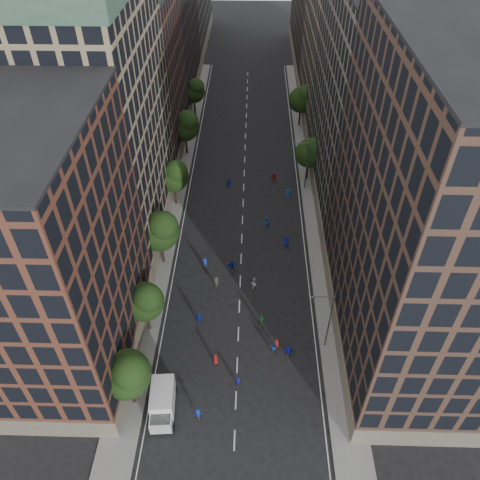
{
  "coord_description": "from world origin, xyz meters",
  "views": [
    {
      "loc": [
        1.18,
        -22.17,
        47.78
      ],
      "look_at": [
        -0.21,
        28.9,
        2.0
      ],
      "focal_mm": 35.0,
      "sensor_mm": 36.0,
      "label": 1
    }
  ],
  "objects_px": {
    "skater_0": "(161,410)",
    "skater_1": "(238,381)",
    "cargo_van": "(162,403)",
    "streetlamp_near": "(328,319)",
    "streetlamp_far": "(306,163)",
    "skater_2": "(274,347)"
  },
  "relations": [
    {
      "from": "cargo_van",
      "to": "skater_0",
      "type": "height_order",
      "value": "cargo_van"
    },
    {
      "from": "streetlamp_near",
      "to": "streetlamp_far",
      "type": "bearing_deg",
      "value": 90.0
    },
    {
      "from": "cargo_van",
      "to": "streetlamp_far",
      "type": "bearing_deg",
      "value": 62.49
    },
    {
      "from": "streetlamp_far",
      "to": "skater_2",
      "type": "distance_m",
      "value": 34.77
    },
    {
      "from": "skater_0",
      "to": "skater_2",
      "type": "distance_m",
      "value": 14.91
    },
    {
      "from": "streetlamp_far",
      "to": "streetlamp_near",
      "type": "bearing_deg",
      "value": -90.0
    },
    {
      "from": "cargo_van",
      "to": "skater_0",
      "type": "bearing_deg",
      "value": -113.99
    },
    {
      "from": "skater_1",
      "to": "skater_0",
      "type": "bearing_deg",
      "value": 15.08
    },
    {
      "from": "skater_0",
      "to": "skater_1",
      "type": "relative_size",
      "value": 1.12
    },
    {
      "from": "streetlamp_far",
      "to": "skater_0",
      "type": "relative_size",
      "value": 5.29
    },
    {
      "from": "streetlamp_far",
      "to": "skater_1",
      "type": "xyz_separation_m",
      "value": [
        -10.19,
        -38.62,
        -4.4
      ]
    },
    {
      "from": "streetlamp_near",
      "to": "skater_2",
      "type": "distance_m",
      "value": 7.53
    },
    {
      "from": "skater_1",
      "to": "skater_2",
      "type": "bearing_deg",
      "value": -141.09
    },
    {
      "from": "cargo_van",
      "to": "skater_1",
      "type": "height_order",
      "value": "cargo_van"
    },
    {
      "from": "skater_0",
      "to": "skater_1",
      "type": "xyz_separation_m",
      "value": [
        8.17,
        3.75,
        -0.09
      ]
    },
    {
      "from": "skater_1",
      "to": "skater_2",
      "type": "height_order",
      "value": "skater_2"
    },
    {
      "from": "streetlamp_far",
      "to": "skater_1",
      "type": "distance_m",
      "value": 40.19
    },
    {
      "from": "streetlamp_near",
      "to": "cargo_van",
      "type": "height_order",
      "value": "streetlamp_near"
    },
    {
      "from": "streetlamp_far",
      "to": "skater_0",
      "type": "distance_m",
      "value": 46.38
    },
    {
      "from": "streetlamp_near",
      "to": "streetlamp_far",
      "type": "distance_m",
      "value": 33.0
    },
    {
      "from": "cargo_van",
      "to": "skater_0",
      "type": "relative_size",
      "value": 3.31
    },
    {
      "from": "cargo_van",
      "to": "skater_0",
      "type": "distance_m",
      "value": 0.87
    }
  ]
}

